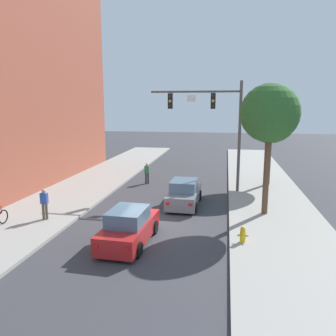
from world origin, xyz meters
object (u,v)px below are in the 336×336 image
object	(u,v)px
car_lead_grey	(184,194)
pedestrian_sidewalk_left_walker	(44,202)
street_tree_nearest	(270,114)
traffic_signal_mast	(214,116)
pedestrian_crossing_road	(147,172)
street_tree_second	(271,118)
car_following_red	(129,228)
fire_hydrant	(243,234)

from	to	relation	value
car_lead_grey	pedestrian_sidewalk_left_walker	xyz separation A→B (m)	(-6.81, -4.21, 0.34)
pedestrian_sidewalk_left_walker	street_tree_nearest	size ratio (longest dim) A/B	0.23
traffic_signal_mast	pedestrian_crossing_road	distance (m)	7.00
car_lead_grey	street_tree_second	xyz separation A→B (m)	(5.59, 5.88, 4.41)
traffic_signal_mast	street_tree_second	world-z (taller)	traffic_signal_mast
traffic_signal_mast	pedestrian_sidewalk_left_walker	bearing A→B (deg)	-137.29
car_lead_grey	pedestrian_crossing_road	bearing A→B (deg)	124.36
car_following_red	pedestrian_sidewalk_left_walker	bearing A→B (deg)	159.75
fire_hydrant	street_tree_second	distance (m)	12.50
car_following_red	street_tree_second	bearing A→B (deg)	58.71
car_lead_grey	pedestrian_crossing_road	size ratio (longest dim) A/B	2.60
car_following_red	fire_hydrant	distance (m)	5.00
car_following_red	street_tree_second	distance (m)	14.70
car_following_red	traffic_signal_mast	bearing A→B (deg)	71.27
fire_hydrant	street_tree_nearest	bearing A→B (deg)	72.26
car_lead_grey	pedestrian_crossing_road	distance (m)	6.35
street_tree_nearest	car_following_red	bearing A→B (deg)	-142.36
car_following_red	pedestrian_sidewalk_left_walker	xyz separation A→B (m)	(-5.12, 1.89, 0.34)
pedestrian_sidewalk_left_walker	street_tree_nearest	distance (m)	12.66
car_lead_grey	car_following_red	bearing A→B (deg)	-105.49
pedestrian_crossing_road	car_lead_grey	bearing A→B (deg)	-55.64
pedestrian_sidewalk_left_walker	pedestrian_crossing_road	size ratio (longest dim) A/B	1.00
traffic_signal_mast	pedestrian_crossing_road	size ratio (longest dim) A/B	4.57
street_tree_second	pedestrian_sidewalk_left_walker	bearing A→B (deg)	-140.86
street_tree_nearest	street_tree_second	size ratio (longest dim) A/B	1.02
car_following_red	pedestrian_sidewalk_left_walker	size ratio (longest dim) A/B	2.63
street_tree_second	pedestrian_crossing_road	bearing A→B (deg)	-175.97
car_lead_grey	car_following_red	size ratio (longest dim) A/B	0.99
car_following_red	car_lead_grey	bearing A→B (deg)	74.51
pedestrian_sidewalk_left_walker	street_tree_second	distance (m)	16.51
pedestrian_sidewalk_left_walker	pedestrian_crossing_road	xyz separation A→B (m)	(3.23, 9.45, -0.15)
pedestrian_crossing_road	street_tree_second	size ratio (longest dim) A/B	0.24
pedestrian_crossing_road	street_tree_second	distance (m)	10.12
pedestrian_sidewalk_left_walker	street_tree_second	world-z (taller)	street_tree_second
traffic_signal_mast	car_lead_grey	xyz separation A→B (m)	(-1.57, -3.53, -4.60)
car_lead_grey	street_tree_second	size ratio (longest dim) A/B	0.62
car_following_red	pedestrian_crossing_road	xyz separation A→B (m)	(-1.89, 11.34, 0.19)
car_lead_grey	street_tree_nearest	bearing A→B (deg)	-14.84
car_following_red	pedestrian_crossing_road	distance (m)	11.50
pedestrian_crossing_road	traffic_signal_mast	bearing A→B (deg)	-18.35
street_tree_nearest	street_tree_second	bearing A→B (deg)	82.29
traffic_signal_mast	street_tree_second	distance (m)	4.66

